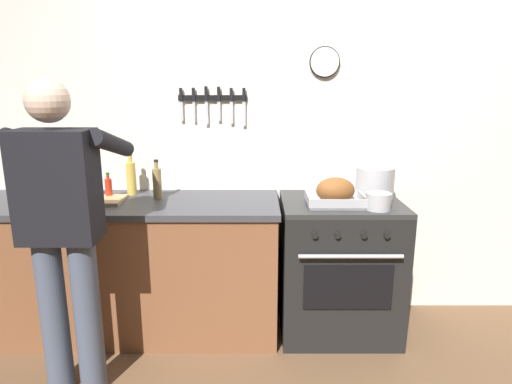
{
  "coord_description": "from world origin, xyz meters",
  "views": [
    {
      "loc": [
        -0.33,
        -1.77,
        1.64
      ],
      "look_at": [
        -0.32,
        0.85,
        0.99
      ],
      "focal_mm": 31.27,
      "sensor_mm": 36.0,
      "label": 1
    }
  ],
  "objects_px": {
    "stock_pot": "(373,182)",
    "bottle_vinegar": "(155,183)",
    "bottle_cooking_oil": "(129,177)",
    "bottle_hot_sauce": "(107,188)",
    "person_cook": "(60,222)",
    "roasting_pan": "(333,193)",
    "saucepan": "(376,201)",
    "cutting_board": "(93,200)",
    "stove": "(337,266)"
  },
  "relations": [
    {
      "from": "stove",
      "to": "person_cook",
      "type": "bearing_deg",
      "value": -158.78
    },
    {
      "from": "person_cook",
      "to": "bottle_vinegar",
      "type": "relative_size",
      "value": 6.44
    },
    {
      "from": "saucepan",
      "to": "stove",
      "type": "bearing_deg",
      "value": 133.55
    },
    {
      "from": "person_cook",
      "to": "stock_pot",
      "type": "relative_size",
      "value": 6.67
    },
    {
      "from": "stock_pot",
      "to": "bottle_hot_sauce",
      "type": "distance_m",
      "value": 1.75
    },
    {
      "from": "roasting_pan",
      "to": "saucepan",
      "type": "bearing_deg",
      "value": -23.44
    },
    {
      "from": "saucepan",
      "to": "bottle_vinegar",
      "type": "relative_size",
      "value": 0.58
    },
    {
      "from": "stock_pot",
      "to": "cutting_board",
      "type": "bearing_deg",
      "value": -176.49
    },
    {
      "from": "stock_pot",
      "to": "bottle_cooking_oil",
      "type": "relative_size",
      "value": 0.88
    },
    {
      "from": "bottle_vinegar",
      "to": "stock_pot",
      "type": "bearing_deg",
      "value": 1.42
    },
    {
      "from": "bottle_cooking_oil",
      "to": "stove",
      "type": "bearing_deg",
      "value": -7.35
    },
    {
      "from": "person_cook",
      "to": "bottle_hot_sauce",
      "type": "xyz_separation_m",
      "value": [
        0.02,
        0.67,
        0.02
      ]
    },
    {
      "from": "stock_pot",
      "to": "saucepan",
      "type": "relative_size",
      "value": 1.65
    },
    {
      "from": "stove",
      "to": "bottle_vinegar",
      "type": "relative_size",
      "value": 3.49
    },
    {
      "from": "person_cook",
      "to": "stock_pot",
      "type": "distance_m",
      "value": 1.9
    },
    {
      "from": "bottle_cooking_oil",
      "to": "bottle_hot_sauce",
      "type": "bearing_deg",
      "value": -140.69
    },
    {
      "from": "bottle_cooking_oil",
      "to": "bottle_hot_sauce",
      "type": "height_order",
      "value": "bottle_cooking_oil"
    },
    {
      "from": "bottle_cooking_oil",
      "to": "bottle_hot_sauce",
      "type": "relative_size",
      "value": 1.65
    },
    {
      "from": "bottle_vinegar",
      "to": "bottle_hot_sauce",
      "type": "distance_m",
      "value": 0.33
    },
    {
      "from": "stock_pot",
      "to": "bottle_hot_sauce",
      "type": "relative_size",
      "value": 1.45
    },
    {
      "from": "stove",
      "to": "roasting_pan",
      "type": "distance_m",
      "value": 0.54
    },
    {
      "from": "stock_pot",
      "to": "saucepan",
      "type": "height_order",
      "value": "stock_pot"
    },
    {
      "from": "person_cook",
      "to": "bottle_cooking_oil",
      "type": "bearing_deg",
      "value": -6.82
    },
    {
      "from": "cutting_board",
      "to": "bottle_vinegar",
      "type": "xyz_separation_m",
      "value": [
        0.38,
        0.08,
        0.1
      ]
    },
    {
      "from": "stove",
      "to": "saucepan",
      "type": "distance_m",
      "value": 0.57
    },
    {
      "from": "roasting_pan",
      "to": "stock_pot",
      "type": "distance_m",
      "value": 0.35
    },
    {
      "from": "stock_pot",
      "to": "bottle_cooking_oil",
      "type": "height_order",
      "value": "bottle_cooking_oil"
    },
    {
      "from": "roasting_pan",
      "to": "bottle_cooking_oil",
      "type": "xyz_separation_m",
      "value": [
        -1.33,
        0.27,
        0.04
      ]
    },
    {
      "from": "person_cook",
      "to": "saucepan",
      "type": "bearing_deg",
      "value": -73.12
    },
    {
      "from": "stove",
      "to": "roasting_pan",
      "type": "xyz_separation_m",
      "value": [
        -0.06,
        -0.09,
        0.53
      ]
    },
    {
      "from": "roasting_pan",
      "to": "stove",
      "type": "bearing_deg",
      "value": 55.83
    },
    {
      "from": "roasting_pan",
      "to": "bottle_hot_sauce",
      "type": "distance_m",
      "value": 1.46
    },
    {
      "from": "stove",
      "to": "stock_pot",
      "type": "xyz_separation_m",
      "value": [
        0.23,
        0.1,
        0.55
      ]
    },
    {
      "from": "stove",
      "to": "roasting_pan",
      "type": "relative_size",
      "value": 2.56
    },
    {
      "from": "person_cook",
      "to": "bottle_hot_sauce",
      "type": "relative_size",
      "value": 9.7
    },
    {
      "from": "roasting_pan",
      "to": "saucepan",
      "type": "height_order",
      "value": "roasting_pan"
    },
    {
      "from": "saucepan",
      "to": "cutting_board",
      "type": "height_order",
      "value": "saucepan"
    },
    {
      "from": "roasting_pan",
      "to": "bottle_cooking_oil",
      "type": "distance_m",
      "value": 1.36
    },
    {
      "from": "person_cook",
      "to": "stock_pot",
      "type": "height_order",
      "value": "person_cook"
    },
    {
      "from": "roasting_pan",
      "to": "bottle_cooking_oil",
      "type": "relative_size",
      "value": 1.25
    },
    {
      "from": "roasting_pan",
      "to": "bottle_hot_sauce",
      "type": "height_order",
      "value": "roasting_pan"
    },
    {
      "from": "bottle_cooking_oil",
      "to": "cutting_board",
      "type": "bearing_deg",
      "value": -134.05
    },
    {
      "from": "stove",
      "to": "bottle_hot_sauce",
      "type": "bearing_deg",
      "value": 177.04
    },
    {
      "from": "roasting_pan",
      "to": "bottle_vinegar",
      "type": "height_order",
      "value": "bottle_vinegar"
    },
    {
      "from": "roasting_pan",
      "to": "cutting_board",
      "type": "distance_m",
      "value": 1.52
    },
    {
      "from": "bottle_vinegar",
      "to": "bottle_hot_sauce",
      "type": "xyz_separation_m",
      "value": [
        -0.32,
        0.02,
        -0.04
      ]
    },
    {
      "from": "stock_pot",
      "to": "bottle_vinegar",
      "type": "height_order",
      "value": "bottle_vinegar"
    },
    {
      "from": "saucepan",
      "to": "stock_pot",
      "type": "bearing_deg",
      "value": 80.16
    },
    {
      "from": "stove",
      "to": "bottle_cooking_oil",
      "type": "distance_m",
      "value": 1.51
    },
    {
      "from": "stock_pot",
      "to": "person_cook",
      "type": "bearing_deg",
      "value": -158.54
    }
  ]
}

